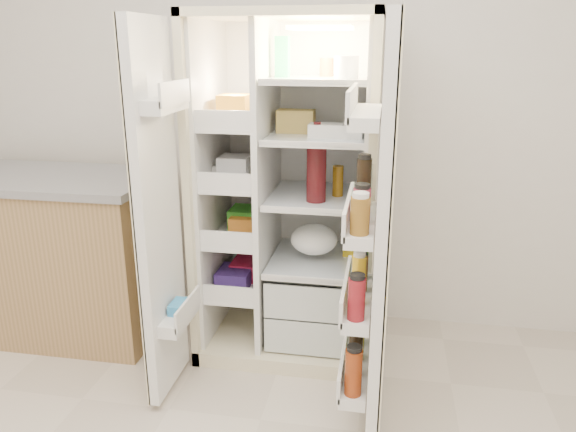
# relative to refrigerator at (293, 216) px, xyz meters

# --- Properties ---
(wall_back) EXTENTS (4.00, 0.02, 2.70)m
(wall_back) POSITION_rel_refrigerator_xyz_m (-0.02, 0.35, 0.61)
(wall_back) COLOR silver
(wall_back) RESTS_ON floor
(refrigerator) EXTENTS (0.92, 0.70, 1.80)m
(refrigerator) POSITION_rel_refrigerator_xyz_m (0.00, 0.00, 0.00)
(refrigerator) COLOR beige
(refrigerator) RESTS_ON floor
(freezer_door) EXTENTS (0.15, 0.40, 1.72)m
(freezer_door) POSITION_rel_refrigerator_xyz_m (-0.52, -0.60, 0.15)
(freezer_door) COLOR silver
(freezer_door) RESTS_ON floor
(fridge_door) EXTENTS (0.17, 0.58, 1.72)m
(fridge_door) POSITION_rel_refrigerator_xyz_m (0.46, -0.69, 0.12)
(fridge_door) COLOR silver
(fridge_door) RESTS_ON floor
(kitchen_counter) EXTENTS (1.30, 0.69, 0.95)m
(kitchen_counter) POSITION_rel_refrigerator_xyz_m (-1.41, -0.12, -0.27)
(kitchen_counter) COLOR #A17C50
(kitchen_counter) RESTS_ON floor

